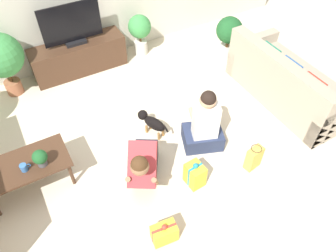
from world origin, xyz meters
TOP-DOWN VIEW (x-y plane):
  - ground_plane at (0.00, 0.00)m, footprint 16.00×16.00m
  - sofa_right at (2.39, 0.09)m, footprint 0.90×1.98m
  - coffee_table at (-1.45, 0.37)m, footprint 1.01×0.55m
  - tv_console at (-0.15, 2.34)m, footprint 1.55×0.43m
  - tv at (-0.15, 2.34)m, footprint 0.95×0.20m
  - potted_plant_corner_right at (2.25, 1.43)m, footprint 0.45×0.45m
  - potted_plant_back_left at (-1.27, 2.29)m, footprint 0.66×0.66m
  - potted_plant_back_right at (0.98, 2.29)m, footprint 0.40×0.40m
  - person_kneeling at (-0.21, -0.24)m, footprint 0.67×0.84m
  - person_sitting at (0.75, -0.09)m, footprint 0.63×0.59m
  - dog at (0.25, 0.45)m, footprint 0.29×0.51m
  - gift_box_a at (-0.36, -1.03)m, footprint 0.29×0.20m
  - gift_box_b at (0.32, -0.57)m, footprint 0.21×0.24m
  - gift_bag_a at (1.11, -0.72)m, footprint 0.23×0.16m
  - mug at (-1.45, 0.29)m, footprint 0.12×0.08m
  - tabletop_plant at (-1.25, 0.27)m, footprint 0.17×0.17m

SIDE VIEW (x-z plane):
  - ground_plane at x=0.00m, z-range 0.00..0.00m
  - gift_box_a at x=-0.36m, z-range -0.03..0.26m
  - gift_box_b at x=0.32m, z-range -0.03..0.35m
  - gift_bag_a at x=1.11m, z-range -0.01..0.35m
  - dog at x=0.25m, z-range 0.05..0.37m
  - tv_console at x=-0.15m, z-range 0.00..0.54m
  - sofa_right at x=2.39m, z-range -0.12..0.72m
  - person_kneeling at x=-0.21m, z-range -0.05..0.77m
  - person_sitting at x=0.75m, z-range -0.12..0.85m
  - coffee_table at x=-1.45m, z-range 0.16..0.58m
  - mug at x=-1.45m, z-range 0.42..0.51m
  - potted_plant_corner_right at x=2.25m, z-range 0.08..0.86m
  - potted_plant_back_right at x=0.98m, z-range 0.10..0.84m
  - tabletop_plant at x=-1.25m, z-range 0.43..0.66m
  - potted_plant_back_left at x=-1.27m, z-range 0.16..1.20m
  - tv at x=-0.15m, z-range 0.50..1.17m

